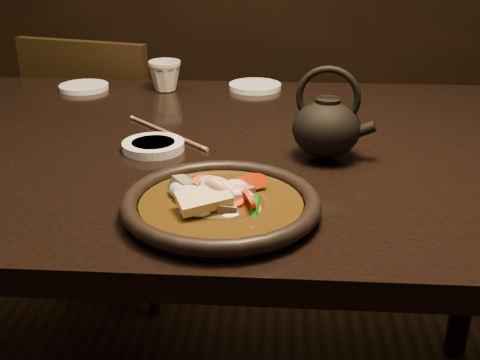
# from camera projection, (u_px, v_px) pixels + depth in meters

# --- Properties ---
(table) EXTENTS (1.60, 0.90, 0.75)m
(table) POSITION_uv_depth(u_px,v_px,m) (168.00, 179.00, 1.14)
(table) COLOR black
(table) RESTS_ON floor
(chair) EXTENTS (0.48, 0.48, 0.83)m
(chair) POSITION_uv_depth(u_px,v_px,m) (113.00, 161.00, 1.82)
(chair) COLOR black
(chair) RESTS_ON floor
(plate) EXTENTS (0.28, 0.28, 0.03)m
(plate) POSITION_uv_depth(u_px,v_px,m) (221.00, 205.00, 0.83)
(plate) COLOR black
(plate) RESTS_ON table
(stirfry) EXTENTS (0.15, 0.15, 0.06)m
(stirfry) POSITION_uv_depth(u_px,v_px,m) (220.00, 201.00, 0.82)
(stirfry) COLOR #39240A
(stirfry) RESTS_ON plate
(soy_dish) EXTENTS (0.11, 0.11, 0.02)m
(soy_dish) POSITION_uv_depth(u_px,v_px,m) (153.00, 146.00, 1.06)
(soy_dish) COLOR white
(soy_dish) RESTS_ON table
(saucer_left) EXTENTS (0.12, 0.12, 0.01)m
(saucer_left) POSITION_uv_depth(u_px,v_px,m) (84.00, 87.00, 1.44)
(saucer_left) COLOR white
(saucer_left) RESTS_ON table
(saucer_right) EXTENTS (0.12, 0.12, 0.01)m
(saucer_right) POSITION_uv_depth(u_px,v_px,m) (255.00, 86.00, 1.44)
(saucer_right) COLOR white
(saucer_right) RESTS_ON table
(tea_cup) EXTENTS (0.09, 0.09, 0.08)m
(tea_cup) POSITION_uv_depth(u_px,v_px,m) (165.00, 75.00, 1.41)
(tea_cup) COLOR beige
(tea_cup) RESTS_ON table
(chopsticks) EXTENTS (0.18, 0.18, 0.01)m
(chopsticks) POSITION_uv_depth(u_px,v_px,m) (167.00, 132.00, 1.14)
(chopsticks) COLOR tan
(chopsticks) RESTS_ON table
(teapot) EXTENTS (0.14, 0.11, 0.16)m
(teapot) POSITION_uv_depth(u_px,v_px,m) (327.00, 125.00, 1.01)
(teapot) COLOR black
(teapot) RESTS_ON table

